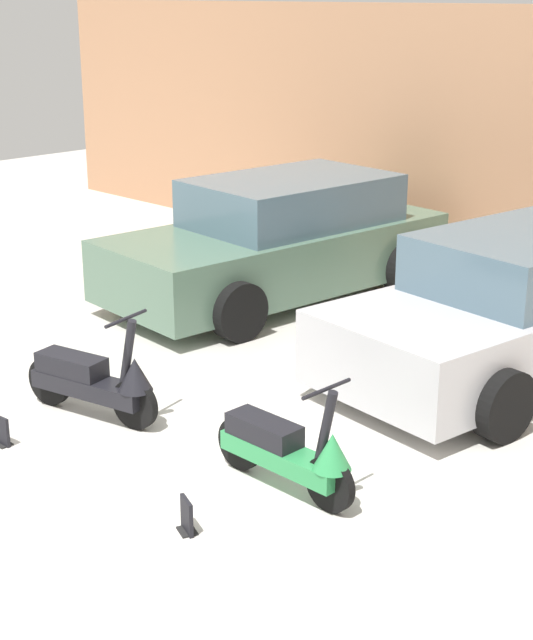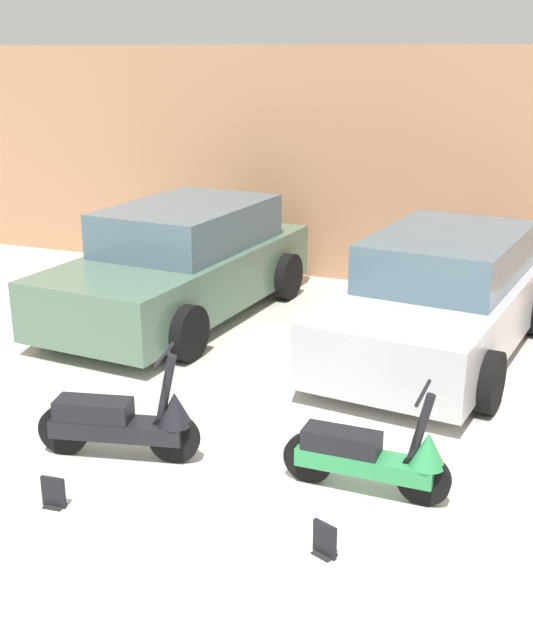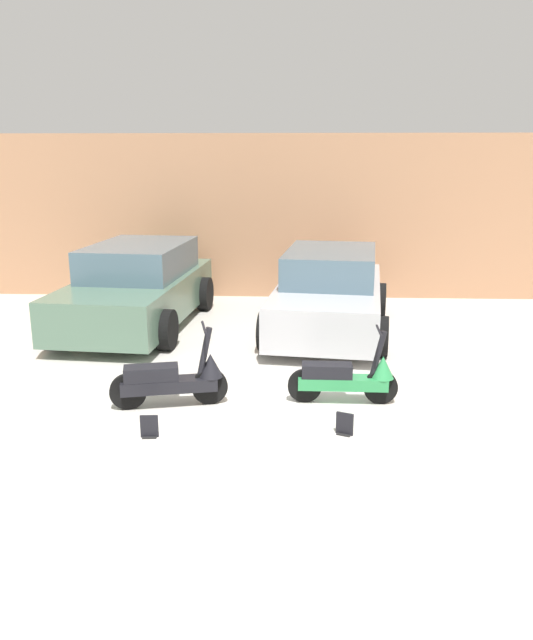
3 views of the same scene
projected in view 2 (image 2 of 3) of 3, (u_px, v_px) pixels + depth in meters
name	position (u px, v px, depth m)	size (l,w,h in m)	color
ground_plane	(161.00, 537.00, 5.98)	(28.00, 28.00, 0.00)	silver
wall_back	(394.00, 169.00, 11.89)	(19.60, 0.12, 3.51)	tan
scooter_front_left	(125.00, 421.00, 7.02)	(1.45, 0.63, 1.03)	black
scooter_front_right	(373.00, 456.00, 6.45)	(1.40, 0.50, 0.97)	black
car_rear_left	(182.00, 264.00, 10.77)	(2.42, 4.54, 1.49)	#51705B
car_rear_center	(441.00, 298.00, 9.38)	(2.43, 4.41, 1.43)	#B7B7BC
placard_near_left_scooter	(54.00, 494.00, 6.34)	(0.20, 0.13, 0.26)	black
placard_near_right_scooter	(325.00, 541.00, 5.73)	(0.20, 0.17, 0.26)	black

